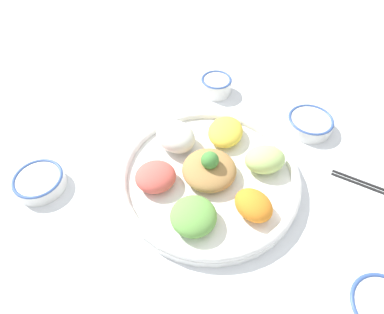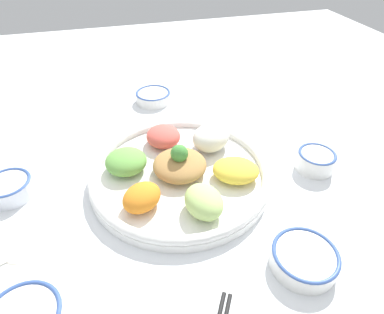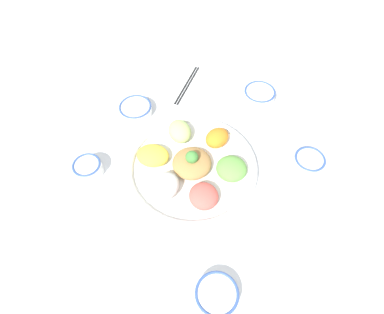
% 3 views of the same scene
% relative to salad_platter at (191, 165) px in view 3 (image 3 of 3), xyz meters
% --- Properties ---
extents(ground_plane, '(2.40, 2.40, 0.00)m').
position_rel_salad_platter_xyz_m(ground_plane, '(-0.00, -0.02, -0.03)').
color(ground_plane, white).
extents(salad_platter, '(0.40, 0.40, 0.09)m').
position_rel_salad_platter_xyz_m(salad_platter, '(0.00, 0.00, 0.00)').
color(salad_platter, white).
rests_on(salad_platter, ground_plane).
extents(sauce_bowl_red, '(0.09, 0.09, 0.05)m').
position_rel_salad_platter_xyz_m(sauce_bowl_red, '(0.05, 0.31, -0.00)').
color(sauce_bowl_red, white).
rests_on(sauce_bowl_red, ground_plane).
extents(rice_bowl_blue, '(0.11, 0.11, 0.04)m').
position_rel_salad_platter_xyz_m(rice_bowl_blue, '(0.27, 0.15, -0.01)').
color(rice_bowl_blue, white).
rests_on(rice_bowl_blue, ground_plane).
extents(sauce_bowl_dark, '(0.11, 0.11, 0.03)m').
position_rel_salad_platter_xyz_m(sauce_bowl_dark, '(-0.38, 0.00, -0.01)').
color(sauce_bowl_dark, white).
rests_on(sauce_bowl_dark, ground_plane).
extents(rice_bowl_plain, '(0.11, 0.11, 0.04)m').
position_rel_salad_platter_xyz_m(rice_bowl_plain, '(0.26, -0.30, -0.00)').
color(rice_bowl_plain, white).
rests_on(rice_bowl_plain, ground_plane).
extents(sauce_bowl_far, '(0.10, 0.10, 0.04)m').
position_rel_salad_platter_xyz_m(sauce_bowl_far, '(-0.05, -0.36, -0.00)').
color(sauce_bowl_far, white).
rests_on(sauce_bowl_far, ground_plane).
extents(chopsticks_pair_near, '(0.19, 0.13, 0.01)m').
position_rel_salad_platter_xyz_m(chopsticks_pair_near, '(0.38, -0.05, -0.02)').
color(chopsticks_pair_near, black).
rests_on(chopsticks_pair_near, ground_plane).
extents(serving_spoon_main, '(0.07, 0.13, 0.01)m').
position_rel_salad_platter_xyz_m(serving_spoon_main, '(0.12, -0.35, -0.02)').
color(serving_spoon_main, beige).
rests_on(serving_spoon_main, ground_plane).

